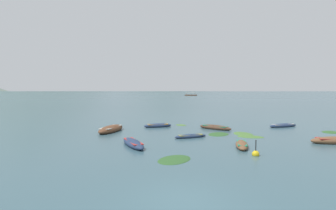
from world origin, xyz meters
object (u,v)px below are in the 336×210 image
at_px(rowboat_4, 191,136).
at_px(rowboat_5, 111,129).
at_px(rowboat_3, 336,141).
at_px(rowboat_7, 158,126).
at_px(rowboat_0, 215,127).
at_px(rowboat_1, 133,143).
at_px(rowboat_2, 242,145).
at_px(mooring_buoy, 256,154).
at_px(ferry_0, 191,95).
at_px(rowboat_6, 283,125).

xyz_separation_m(rowboat_4, rowboat_5, (-7.67, 3.22, 0.12)).
bearing_deg(rowboat_3, rowboat_5, 163.59).
bearing_deg(rowboat_7, rowboat_3, -31.41).
xyz_separation_m(rowboat_0, rowboat_1, (-7.47, -8.27, 0.01)).
bearing_deg(rowboat_5, rowboat_3, -16.41).
height_order(rowboat_0, rowboat_2, rowboat_0).
height_order(rowboat_1, mooring_buoy, mooring_buoy).
bearing_deg(rowboat_2, mooring_buoy, -85.38).
bearing_deg(ferry_0, rowboat_3, -90.86).
height_order(rowboat_0, rowboat_5, rowboat_5).
bearing_deg(rowboat_2, rowboat_5, 147.97).
xyz_separation_m(rowboat_7, ferry_0, (16.88, 167.41, 0.29)).
relative_size(rowboat_3, rowboat_6, 1.04).
bearing_deg(rowboat_1, rowboat_5, 115.55).
bearing_deg(rowboat_4, rowboat_7, 116.31).
relative_size(rowboat_1, ferry_0, 0.42).
bearing_deg(rowboat_0, rowboat_5, -171.27).
height_order(rowboat_0, ferry_0, ferry_0).
bearing_deg(rowboat_0, rowboat_1, -132.11).
height_order(rowboat_0, rowboat_1, rowboat_1).
distance_m(rowboat_5, rowboat_6, 18.91).
bearing_deg(mooring_buoy, rowboat_5, 140.27).
distance_m(rowboat_1, rowboat_7, 9.90).
relative_size(rowboat_7, mooring_buoy, 2.93).
relative_size(rowboat_1, rowboat_4, 1.31).
bearing_deg(rowboat_0, rowboat_2, -87.00).
xyz_separation_m(rowboat_1, rowboat_2, (7.92, -0.31, -0.03)).
distance_m(rowboat_3, mooring_buoy, 8.40).
bearing_deg(rowboat_7, ferry_0, 84.24).
distance_m(rowboat_2, mooring_buoy, 2.45).
bearing_deg(ferry_0, rowboat_6, -90.96).
height_order(rowboat_6, rowboat_7, rowboat_7).
bearing_deg(rowboat_1, ferry_0, 84.13).
bearing_deg(rowboat_5, rowboat_1, -64.45).
xyz_separation_m(rowboat_2, rowboat_4, (-3.42, 3.72, -0.04)).
distance_m(rowboat_0, rowboat_1, 11.15).
height_order(rowboat_2, rowboat_4, rowboat_2).
xyz_separation_m(rowboat_5, rowboat_6, (18.59, 3.46, -0.09)).
xyz_separation_m(rowboat_3, rowboat_7, (-14.24, 8.70, -0.04)).
relative_size(rowboat_4, ferry_0, 0.32).
distance_m(rowboat_6, mooring_buoy, 14.78).
height_order(rowboat_2, mooring_buoy, mooring_buoy).
bearing_deg(rowboat_3, ferry_0, 89.14).
bearing_deg(mooring_buoy, rowboat_2, 94.62).
relative_size(rowboat_0, rowboat_7, 1.06).
distance_m(rowboat_1, rowboat_3, 15.62).
relative_size(rowboat_0, rowboat_3, 0.89).
bearing_deg(rowboat_0, rowboat_7, 165.92).
height_order(rowboat_1, rowboat_2, rowboat_1).
bearing_deg(rowboat_6, rowboat_7, -178.83).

